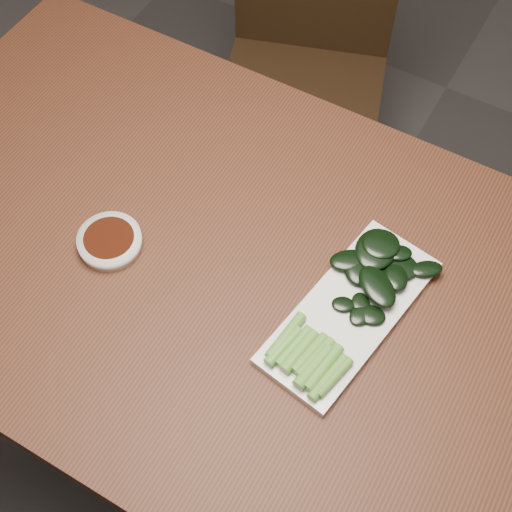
% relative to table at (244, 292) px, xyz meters
% --- Properties ---
extents(ground, '(6.00, 6.00, 0.00)m').
position_rel_table_xyz_m(ground, '(0.00, 0.00, -0.68)').
color(ground, '#302D2D').
rests_on(ground, ground).
extents(table, '(1.40, 0.80, 0.75)m').
position_rel_table_xyz_m(table, '(0.00, 0.00, 0.00)').
color(table, '#412012').
rests_on(table, ground).
extents(chair_far, '(0.50, 0.50, 0.89)m').
position_rel_table_xyz_m(chair_far, '(-0.25, 0.73, -0.19)').
color(chair_far, black).
rests_on(chair_far, ground).
extents(sauce_bowl, '(0.10, 0.10, 0.03)m').
position_rel_table_xyz_m(sauce_bowl, '(-0.21, -0.07, 0.08)').
color(sauce_bowl, silver).
rests_on(sauce_bowl, table).
extents(serving_plate, '(0.18, 0.34, 0.01)m').
position_rel_table_xyz_m(serving_plate, '(0.18, 0.02, 0.08)').
color(serving_plate, silver).
rests_on(serving_plate, table).
extents(gai_lan, '(0.18, 0.32, 0.03)m').
position_rel_table_xyz_m(gai_lan, '(0.18, 0.02, 0.10)').
color(gai_lan, '#579333').
rests_on(gai_lan, serving_plate).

